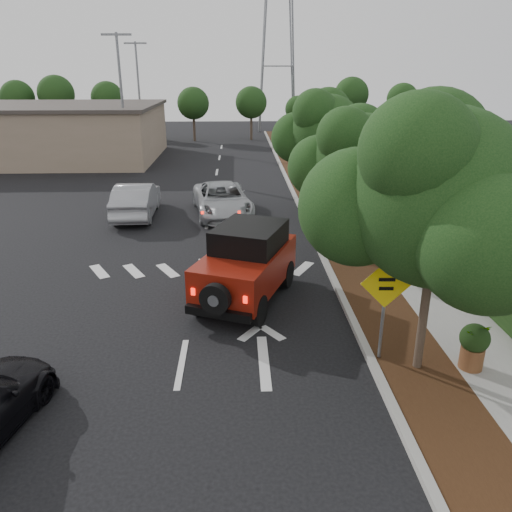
{
  "coord_description": "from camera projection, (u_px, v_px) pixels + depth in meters",
  "views": [
    {
      "loc": [
        1.41,
        -10.47,
        6.7
      ],
      "look_at": [
        1.92,
        3.0,
        1.64
      ],
      "focal_mm": 35.0,
      "sensor_mm": 36.0,
      "label": 1
    }
  ],
  "objects": [
    {
      "name": "red_jeep",
      "position": [
        248.0,
        262.0,
        15.22
      ],
      "size": [
        3.39,
        4.72,
        2.31
      ],
      "rotation": [
        0.0,
        0.0,
        -0.38
      ],
      "color": "black",
      "rests_on": "ground"
    },
    {
      "name": "commercial_building",
      "position": [
        14.0,
        133.0,
        38.89
      ],
      "size": [
        22.0,
        12.0,
        4.0
      ],
      "primitive_type": "cube",
      "color": "gray",
      "rests_on": "ground"
    },
    {
      "name": "terracotta_planter",
      "position": [
        474.0,
        342.0,
        11.49
      ],
      "size": [
        0.68,
        0.68,
        1.19
      ],
      "rotation": [
        0.0,
        0.0,
        0.07
      ],
      "color": "brown",
      "rests_on": "ground"
    },
    {
      "name": "street_tree_mid",
      "position": [
        352.0,
        263.0,
        18.38
      ],
      "size": [
        3.2,
        3.2,
        5.32
      ],
      "primitive_type": null,
      "color": "black",
      "rests_on": "ground"
    },
    {
      "name": "curb",
      "position": [
        306.0,
        219.0,
        23.46
      ],
      "size": [
        0.2,
        70.0,
        0.15
      ],
      "primitive_type": "cube",
      "color": "#9E9B93",
      "rests_on": "ground"
    },
    {
      "name": "parked_suv",
      "position": [
        98.0,
        159.0,
        35.29
      ],
      "size": [
        4.65,
        2.92,
        1.48
      ],
      "primitive_type": "imported",
      "rotation": [
        0.0,
        0.0,
        1.86
      ],
      "color": "#A7A9AF",
      "rests_on": "ground"
    },
    {
      "name": "hedge",
      "position": [
        396.0,
        212.0,
        23.5
      ],
      "size": [
        0.8,
        70.0,
        0.8
      ],
      "primitive_type": "cube",
      "color": "black",
      "rests_on": "ground"
    },
    {
      "name": "ground",
      "position": [
        182.0,
        363.0,
        12.1
      ],
      "size": [
        120.0,
        120.0,
        0.0
      ],
      "primitive_type": "plane",
      "color": "black",
      "rests_on": "ground"
    },
    {
      "name": "silver_sedan_oncoming",
      "position": [
        136.0,
        200.0,
        23.96
      ],
      "size": [
        1.86,
        5.0,
        1.63
      ],
      "primitive_type": "imported",
      "rotation": [
        0.0,
        0.0,
        3.17
      ],
      "color": "#999BA0",
      "rests_on": "ground"
    },
    {
      "name": "street_tree_near",
      "position": [
        416.0,
        370.0,
        11.83
      ],
      "size": [
        3.8,
        3.8,
        5.92
      ],
      "primitive_type": null,
      "color": "black",
      "rests_on": "ground"
    },
    {
      "name": "silver_suv_ahead",
      "position": [
        222.0,
        200.0,
        24.15
      ],
      "size": [
        3.33,
        5.78,
        1.52
      ],
      "primitive_type": "imported",
      "rotation": [
        0.0,
        0.0,
        0.16
      ],
      "color": "#A4A7AB",
      "rests_on": "ground"
    },
    {
      "name": "sidewalk",
      "position": [
        367.0,
        219.0,
        23.57
      ],
      "size": [
        2.0,
        70.0,
        0.12
      ],
      "primitive_type": "cube",
      "color": "gray",
      "rests_on": "ground"
    },
    {
      "name": "planting_strip",
      "position": [
        327.0,
        219.0,
        23.5
      ],
      "size": [
        1.8,
        70.0,
        0.12
      ],
      "primitive_type": "cube",
      "color": "black",
      "rests_on": "ground"
    },
    {
      "name": "transmission_tower",
      "position": [
        277.0,
        131.0,
        57.21
      ],
      "size": [
        7.0,
        4.0,
        28.0
      ],
      "primitive_type": null,
      "color": "slate",
      "rests_on": "ground"
    },
    {
      "name": "street_tree_far",
      "position": [
        323.0,
        215.0,
        24.46
      ],
      "size": [
        3.4,
        3.4,
        5.62
      ],
      "primitive_type": null,
      "color": "black",
      "rests_on": "ground"
    },
    {
      "name": "light_pole_b",
      "position": [
        143.0,
        144.0,
        47.38
      ],
      "size": [
        2.0,
        0.22,
        9.0
      ],
      "primitive_type": null,
      "color": "slate",
      "rests_on": "ground"
    },
    {
      "name": "light_pole_a",
      "position": [
        128.0,
        167.0,
        36.19
      ],
      "size": [
        2.0,
        0.22,
        9.0
      ],
      "primitive_type": null,
      "color": "slate",
      "rests_on": "ground"
    },
    {
      "name": "speed_hump_sign",
      "position": [
        385.0,
        296.0,
        11.55
      ],
      "size": [
        1.2,
        0.11,
        2.55
      ],
      "rotation": [
        0.0,
        0.0,
        -0.03
      ],
      "color": "slate",
      "rests_on": "ground"
    }
  ]
}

